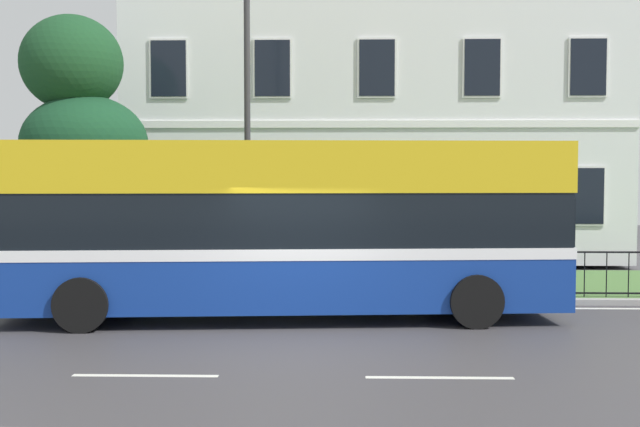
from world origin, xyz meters
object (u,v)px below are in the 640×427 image
object	(u,v)px
georgian_townhouse	(371,36)
single_decker_bus	(281,226)
evergreen_tree	(80,166)
street_lamp_post	(247,104)

from	to	relation	value
georgian_townhouse	single_decker_bus	distance (m)	13.04
evergreen_tree	single_decker_bus	distance (m)	6.64
georgian_townhouse	evergreen_tree	xyz separation A→B (m)	(-7.26, -7.62, -4.32)
single_decker_bus	georgian_townhouse	bearing A→B (deg)	75.28
street_lamp_post	evergreen_tree	bearing A→B (deg)	165.43
street_lamp_post	single_decker_bus	bearing A→B (deg)	-71.52
georgian_townhouse	evergreen_tree	world-z (taller)	georgian_townhouse
georgian_townhouse	street_lamp_post	distance (m)	9.70
single_decker_bus	street_lamp_post	bearing A→B (deg)	104.04
single_decker_bus	street_lamp_post	distance (m)	4.01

